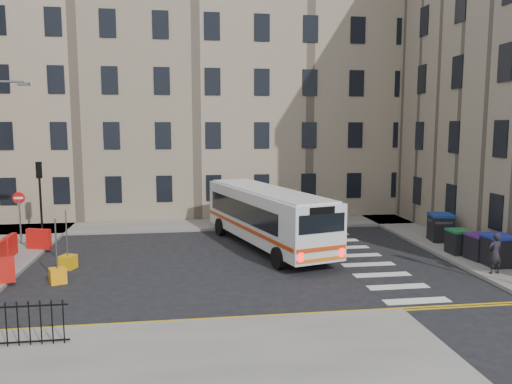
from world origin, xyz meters
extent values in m
plane|color=black|center=(0.00, 0.00, 0.00)|extent=(120.00, 120.00, 0.00)
cube|color=slate|center=(-6.00, 8.60, 0.07)|extent=(36.00, 3.20, 0.15)
cube|color=slate|center=(9.00, 4.00, 0.07)|extent=(2.40, 26.00, 0.15)
cube|color=slate|center=(-7.00, -10.00, 0.07)|extent=(20.00, 6.00, 0.15)
cube|color=gray|center=(-7.00, 15.50, 8.00)|extent=(38.00, 10.50, 16.00)
cylinder|color=black|center=(-12.00, 6.50, 1.75)|extent=(0.12, 0.12, 3.20)
cube|color=black|center=(-12.00, 6.50, 3.80)|extent=(0.28, 0.22, 0.90)
cylinder|color=#595B5E|center=(-12.50, 4.50, 1.35)|extent=(0.08, 0.08, 2.40)
cube|color=red|center=(-12.50, 4.50, 2.85)|extent=(0.60, 0.04, 0.60)
cube|color=red|center=(-12.20, 2.00, 0.65)|extent=(0.25, 1.25, 1.00)
cube|color=red|center=(-11.30, 3.30, 0.65)|extent=(1.26, 0.66, 1.00)
cube|color=silver|center=(-0.01, 2.66, 1.72)|extent=(5.27, 11.05, 2.45)
cube|color=black|center=(-1.33, 2.80, 1.91)|extent=(2.39, 8.33, 0.98)
cube|color=black|center=(1.05, 3.47, 1.91)|extent=(2.39, 8.33, 0.98)
cube|color=black|center=(-1.47, 7.86, 1.96)|extent=(2.09, 0.64, 1.08)
cube|color=black|center=(1.45, -2.54, 2.21)|extent=(2.09, 0.64, 0.78)
cube|color=#AC350E|center=(-1.20, 2.32, 1.13)|extent=(2.90, 10.21, 0.18)
cube|color=#AC350E|center=(1.19, 2.99, 1.13)|extent=(2.90, 10.21, 0.18)
cube|color=#FF0C0C|center=(0.51, -2.82, 0.88)|extent=(0.22, 0.11, 0.39)
cube|color=#FF0C0C|center=(2.40, -2.29, 0.88)|extent=(0.22, 0.11, 0.39)
cylinder|color=black|center=(-2.17, 5.82, 0.49)|extent=(0.53, 1.02, 0.98)
cylinder|color=black|center=(0.19, 6.49, 0.49)|extent=(0.53, 1.02, 0.98)
cylinder|color=black|center=(-0.16, -1.35, 0.49)|extent=(0.53, 1.02, 0.98)
cylinder|color=black|center=(2.21, -0.69, 0.49)|extent=(0.53, 1.02, 0.98)
cube|color=black|center=(9.29, -2.65, 0.77)|extent=(1.04, 1.20, 1.23)
cube|color=#1B2897|center=(9.29, -2.65, 1.45)|extent=(1.10, 1.25, 0.13)
cube|color=black|center=(9.07, -1.60, 0.68)|extent=(1.00, 1.12, 1.06)
cube|color=#461A65|center=(9.07, -1.60, 1.27)|extent=(1.05, 1.17, 0.11)
cube|color=black|center=(8.73, -0.48, 0.67)|extent=(0.87, 1.01, 1.05)
cube|color=#176A32|center=(8.73, -0.48, 1.25)|extent=(0.92, 1.05, 0.11)
cube|color=black|center=(9.15, 2.05, 0.66)|extent=(0.92, 1.04, 1.01)
cube|color=#373739|center=(9.15, 2.05, 1.22)|extent=(0.96, 1.08, 0.11)
cube|color=black|center=(9.28, 2.22, 0.80)|extent=(1.28, 1.42, 1.31)
cube|color=navy|center=(9.28, 2.22, 1.53)|extent=(1.35, 1.49, 0.14)
imported|color=black|center=(8.44, -3.75, 1.01)|extent=(0.67, 0.48, 1.71)
cube|color=#D6990B|center=(-9.21, 0.00, 0.30)|extent=(0.78, 0.78, 0.60)
cube|color=orange|center=(-9.14, -2.05, 0.30)|extent=(0.79, 0.79, 0.60)
camera|label=1|loc=(-4.08, -22.07, 6.14)|focal=35.00mm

